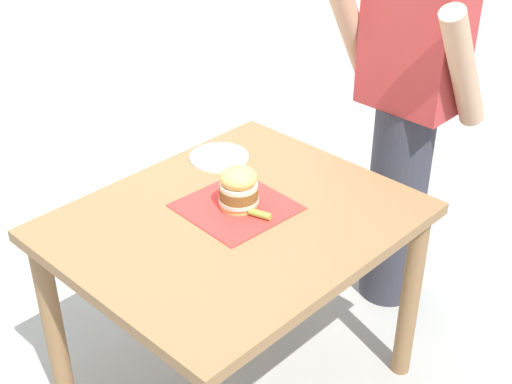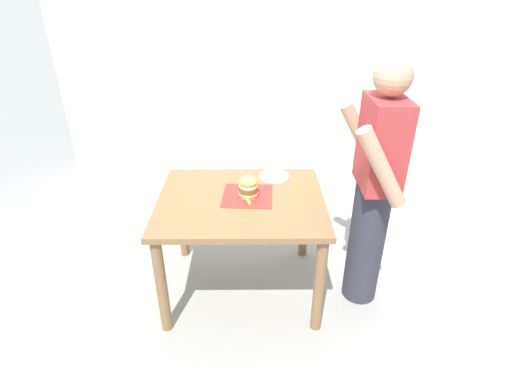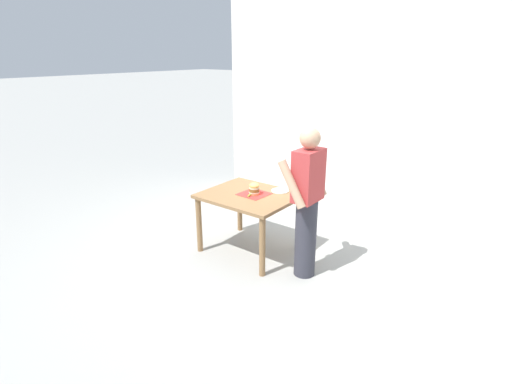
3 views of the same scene
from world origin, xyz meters
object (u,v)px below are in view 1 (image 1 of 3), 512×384
Objects in this scene: diner_across_table at (407,110)px; sandwich at (239,188)px; side_plate_with_forks at (219,157)px; pickle_spear at (260,214)px; patio_table at (235,246)px.

sandwich is at bearing -97.77° from diner_across_table.
diner_across_table reaches higher than sandwich.
sandwich is 0.83× the size of side_plate_with_forks.
sandwich is 0.11m from pickle_spear.
side_plate_with_forks is at bearing 147.43° from sandwich.
side_plate_with_forks is at bearing 154.37° from pickle_spear.
pickle_spear is at bearing -91.00° from diner_across_table.
diner_across_table is (0.11, 0.80, 0.05)m from sandwich.
diner_across_table reaches higher than side_plate_with_forks.
sandwich reaches higher than side_plate_with_forks.
pickle_spear is 0.81m from diner_across_table.
diner_across_table reaches higher than patio_table.
sandwich is at bearing -32.57° from side_plate_with_forks.
patio_table is 0.66× the size of diner_across_table.
diner_across_table is at bearing 57.05° from side_plate_with_forks.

